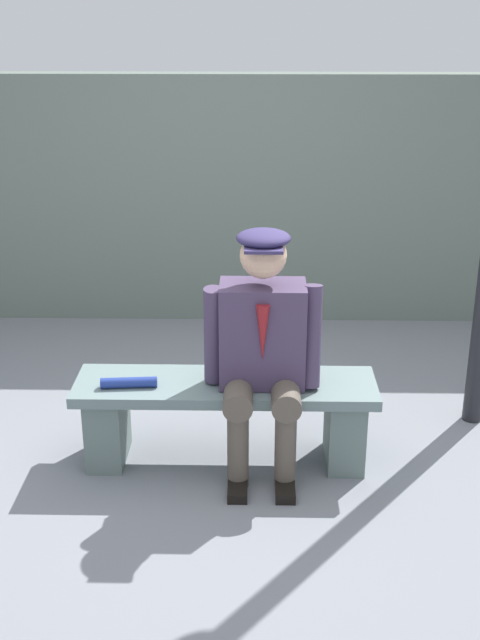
# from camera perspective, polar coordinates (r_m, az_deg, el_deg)

# --- Properties ---
(ground_plane) EXTENTS (30.00, 30.00, 0.00)m
(ground_plane) POSITION_cam_1_polar(r_m,az_deg,el_deg) (4.46, -1.00, -9.80)
(ground_plane) COLOR slate
(bench) EXTENTS (1.59, 0.43, 0.47)m
(bench) POSITION_cam_1_polar(r_m,az_deg,el_deg) (4.31, -1.02, -6.40)
(bench) COLOR slate
(bench) RESTS_ON ground
(seated_man) EXTENTS (0.61, 0.56, 1.29)m
(seated_man) POSITION_cam_1_polar(r_m,az_deg,el_deg) (4.08, 1.60, -1.56)
(seated_man) COLOR #423451
(seated_man) RESTS_ON ground
(rolled_magazine) EXTENTS (0.29, 0.08, 0.05)m
(rolled_magazine) POSITION_cam_1_polar(r_m,az_deg,el_deg) (4.21, -7.87, -4.40)
(rolled_magazine) COLOR navy
(rolled_magazine) RESTS_ON bench
(stadium_wall) EXTENTS (12.00, 0.24, 1.86)m
(stadium_wall) POSITION_cam_1_polar(r_m,az_deg,el_deg) (6.20, -0.30, 8.49)
(stadium_wall) COLOR slate
(stadium_wall) RESTS_ON ground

